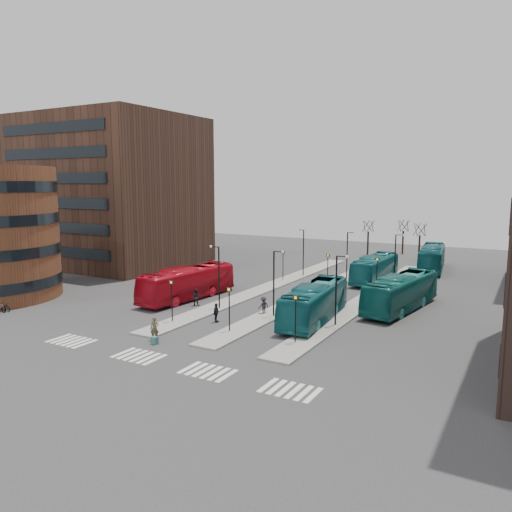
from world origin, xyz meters
The scene contains 21 objects.
ground centered at (0.00, 0.00, 0.00)m, with size 160.00×160.00×0.00m, color #303032.
island_left centered at (-4.00, 30.00, 0.07)m, with size 2.50×45.00×0.15m, color gray.
island_mid centered at (2.00, 30.00, 0.07)m, with size 2.50×45.00×0.15m, color gray.
island_right centered at (8.00, 30.00, 0.07)m, with size 2.50×45.00×0.15m, color gray.
suitcase centered at (-1.77, 6.61, 0.30)m, with size 0.48×0.38×0.60m, color navy.
red_bus centered at (-8.72, 19.95, 1.74)m, with size 2.93×12.52×3.49m, color #B50D1D.
teal_bus_a centered at (6.32, 18.79, 1.70)m, with size 2.85×12.18×3.39m, color #145F66.
teal_bus_b centered at (5.85, 39.31, 1.65)m, with size 2.78×11.86×3.30m, color #15666D.
teal_bus_c centered at (12.12, 26.56, 1.75)m, with size 2.93×12.54×3.49m, color #146460.
teal_bus_d centered at (10.54, 51.20, 1.77)m, with size 2.98×12.74×3.55m, color #15626A.
traveller centered at (-2.42, 7.38, 0.94)m, with size 0.69×0.45×1.88m, color brown.
commuter_a centered at (-6.31, 18.06, 0.86)m, with size 0.83×0.65×1.72m, color black.
commuter_b centered at (-1.10, 14.03, 0.86)m, with size 1.00×0.42×1.71m, color black.
commuter_c centered at (1.33, 18.39, 0.86)m, with size 1.12×0.64×1.73m, color black.
bicycle_mid centered at (-21.00, 6.67, 0.49)m, with size 0.46×1.62×0.97m, color gray.
bicycle_far centered at (-21.00, 7.10, 0.45)m, with size 0.59×1.71×0.90m, color gray.
crosswalk_stripes centered at (1.75, 4.00, 0.01)m, with size 22.35×2.40×0.01m.
office_block centered at (-34.00, 33.98, 11.00)m, with size 25.00×20.12×22.00m.
sign_poles centered at (1.60, 23.00, 2.41)m, with size 12.45×22.12×3.65m.
lamp_posts centered at (2.64, 28.00, 3.58)m, with size 14.04×20.24×6.12m.
bare_trees centered at (2.67, 62.67, 2.72)m, with size 10.97×8.14×5.90m.
Camera 1 is at (23.17, -21.68, 12.29)m, focal length 35.00 mm.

